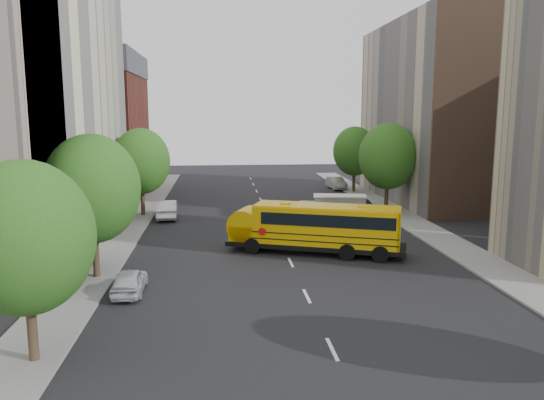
{
  "coord_description": "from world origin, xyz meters",
  "views": [
    {
      "loc": [
        -4.17,
        -32.81,
        8.95
      ],
      "look_at": [
        -0.75,
        2.0,
        3.21
      ],
      "focal_mm": 35.0,
      "sensor_mm": 36.0,
      "label": 1
    }
  ],
  "objects": [
    {
      "name": "street_tree_1",
      "position": [
        -11.0,
        -4.0,
        4.95
      ],
      "size": [
        5.12,
        5.12,
        7.9
      ],
      "color": "#38281C",
      "rests_on": "ground"
    },
    {
      "name": "sidewalk_right",
      "position": [
        11.5,
        5.0,
        0.06
      ],
      "size": [
        3.0,
        80.0,
        0.12
      ],
      "primitive_type": "cube",
      "color": "slate",
      "rests_on": "ground"
    },
    {
      "name": "parked_car_5",
      "position": [
        9.6,
        28.87,
        0.73
      ],
      "size": [
        1.89,
        4.52,
        1.45
      ],
      "primitive_type": "imported",
      "rotation": [
        0.0,
        0.0,
        0.08
      ],
      "color": "#A2A19C",
      "rests_on": "ground"
    },
    {
      "name": "parked_car_4",
      "position": [
        8.8,
        13.57,
        0.65
      ],
      "size": [
        1.79,
        3.89,
        1.29
      ],
      "primitive_type": "imported",
      "rotation": [
        0.0,
        0.0,
        0.07
      ],
      "color": "#35335A",
      "rests_on": "ground"
    },
    {
      "name": "building_left_cream",
      "position": [
        -18.0,
        6.0,
        10.0
      ],
      "size": [
        10.0,
        26.0,
        20.0
      ],
      "primitive_type": "cube",
      "color": "beige",
      "rests_on": "ground"
    },
    {
      "name": "street_tree_0",
      "position": [
        -11.0,
        -14.0,
        4.64
      ],
      "size": [
        4.8,
        4.8,
        7.41
      ],
      "color": "#38281C",
      "rests_on": "ground"
    },
    {
      "name": "building_right_sidewall",
      "position": [
        18.0,
        9.0,
        9.0
      ],
      "size": [
        10.1,
        0.3,
        18.0
      ],
      "primitive_type": "cube",
      "color": "brown",
      "rests_on": "ground"
    },
    {
      "name": "street_tree_4",
      "position": [
        11.0,
        14.0,
        5.08
      ],
      "size": [
        5.25,
        5.25,
        8.1
      ],
      "color": "#38281C",
      "rests_on": "ground"
    },
    {
      "name": "safari_truck",
      "position": [
        5.16,
        9.57,
        1.21
      ],
      "size": [
        5.61,
        2.86,
        2.29
      ],
      "rotation": [
        0.0,
        0.0,
        -0.18
      ],
      "color": "black",
      "rests_on": "ground"
    },
    {
      "name": "sidewalk_left",
      "position": [
        -11.5,
        5.0,
        0.06
      ],
      "size": [
        3.0,
        80.0,
        0.12
      ],
      "primitive_type": "cube",
      "color": "slate",
      "rests_on": "ground"
    },
    {
      "name": "parked_car_0",
      "position": [
        -8.8,
        -6.68,
        0.64
      ],
      "size": [
        1.52,
        3.74,
        1.27
      ],
      "primitive_type": "imported",
      "rotation": [
        0.0,
        0.0,
        3.15
      ],
      "color": "silver",
      "rests_on": "ground"
    },
    {
      "name": "ground",
      "position": [
        0.0,
        0.0,
        0.0
      ],
      "size": [
        120.0,
        120.0,
        0.0
      ],
      "primitive_type": "plane",
      "color": "black",
      "rests_on": "ground"
    },
    {
      "name": "school_bus",
      "position": [
        1.78,
        0.13,
        1.81
      ],
      "size": [
        11.63,
        6.38,
        3.23
      ],
      "rotation": [
        0.0,
        0.0,
        -0.35
      ],
      "color": "black",
      "rests_on": "ground"
    },
    {
      "name": "parked_car_1",
      "position": [
        -8.8,
        12.73,
        0.79
      ],
      "size": [
        1.98,
        4.88,
        1.57
      ],
      "primitive_type": "imported",
      "rotation": [
        0.0,
        0.0,
        3.21
      ],
      "color": "white",
      "rests_on": "ground"
    },
    {
      "name": "building_right_far",
      "position": [
        18.0,
        20.0,
        9.0
      ],
      "size": [
        10.0,
        22.0,
        18.0
      ],
      "primitive_type": "cube",
      "color": "#C0AA95",
      "rests_on": "ground"
    },
    {
      "name": "building_left_redbrick",
      "position": [
        -18.0,
        28.0,
        6.5
      ],
      "size": [
        10.0,
        15.0,
        13.0
      ],
      "primitive_type": "cube",
      "color": "maroon",
      "rests_on": "ground"
    },
    {
      "name": "street_tree_2",
      "position": [
        -11.0,
        14.0,
        4.83
      ],
      "size": [
        4.99,
        4.99,
        7.71
      ],
      "color": "#38281C",
      "rests_on": "ground"
    },
    {
      "name": "street_tree_5",
      "position": [
        11.0,
        26.0,
        4.7
      ],
      "size": [
        4.86,
        4.86,
        7.51
      ],
      "color": "#38281C",
      "rests_on": "ground"
    },
    {
      "name": "lane_markings",
      "position": [
        0.0,
        10.0,
        0.01
      ],
      "size": [
        0.15,
        64.0,
        0.01
      ],
      "primitive_type": "cube",
      "color": "silver",
      "rests_on": "ground"
    }
  ]
}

